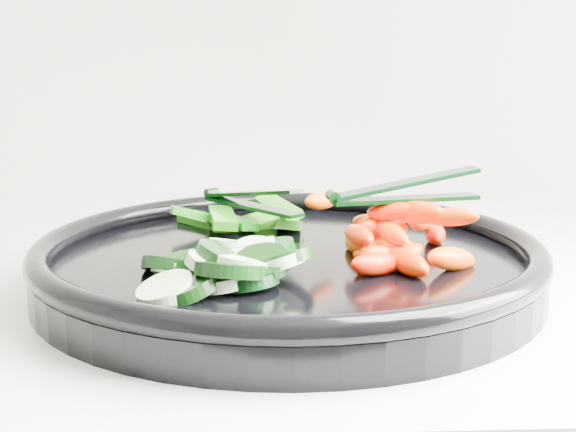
{
  "coord_description": "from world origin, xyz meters",
  "views": [
    {
      "loc": [
        0.41,
        1.05,
        1.11
      ],
      "look_at": [
        0.44,
        1.62,
        0.99
      ],
      "focal_mm": 50.0,
      "sensor_mm": 36.0,
      "label": 1
    }
  ],
  "objects": [
    {
      "name": "pepper_pile",
      "position": [
        0.4,
        1.71,
        0.96
      ],
      "size": [
        0.11,
        0.1,
        0.03
      ],
      "color": "#196709",
      "rests_on": "veggie_tray"
    },
    {
      "name": "tong_pepper",
      "position": [
        0.41,
        1.71,
        0.98
      ],
      "size": [
        0.09,
        0.1,
        0.02
      ],
      "color": "black",
      "rests_on": "pepper_pile"
    },
    {
      "name": "carrot_pile",
      "position": [
        0.51,
        1.61,
        0.97
      ],
      "size": [
        0.13,
        0.13,
        0.06
      ],
      "color": "#FC5300",
      "rests_on": "veggie_tray"
    },
    {
      "name": "cucumber_pile",
      "position": [
        0.39,
        1.56,
        0.96
      ],
      "size": [
        0.13,
        0.13,
        0.04
      ],
      "color": "black",
      "rests_on": "veggie_tray"
    },
    {
      "name": "veggie_tray",
      "position": [
        0.44,
        1.62,
        0.95
      ],
      "size": [
        0.43,
        0.43,
        0.04
      ],
      "color": "black",
      "rests_on": "counter"
    },
    {
      "name": "tong_carrot",
      "position": [
        0.52,
        1.61,
        1.0
      ],
      "size": [
        0.11,
        0.04,
        0.02
      ],
      "color": "black",
      "rests_on": "carrot_pile"
    }
  ]
}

